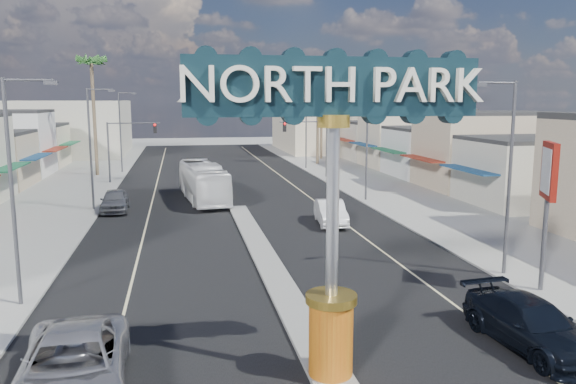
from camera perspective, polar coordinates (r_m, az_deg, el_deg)
name	(u,v)px	position (r m, az deg, el deg)	size (l,w,h in m)	color
ground	(236,206)	(43.96, -5.31, -1.38)	(160.00, 160.00, 0.00)	gray
road	(236,205)	(43.96, -5.31, -1.37)	(20.00, 120.00, 0.01)	black
median_island	(268,262)	(28.49, -2.08, -7.13)	(1.30, 30.00, 0.16)	gray
sidewalk_left	(45,212)	(44.84, -23.42, -1.83)	(8.00, 120.00, 0.12)	gray
sidewalk_right	(405,199)	(47.38, 11.78, -0.68)	(8.00, 120.00, 0.12)	gray
storefront_row_right	(446,148)	(62.90, 15.74, 4.31)	(12.00, 42.00, 6.00)	#B7B29E
backdrop_far_left	(56,128)	(89.87, -22.52, 6.00)	(20.00, 20.00, 8.00)	#B7B29E
backdrop_far_right	(343,126)	(91.90, 5.64, 6.73)	(20.00, 20.00, 8.00)	beige
gateway_sign	(333,181)	(15.71, 4.60, 1.14)	(8.20, 1.50, 9.15)	#CD4B0F
traffic_signal_left	(127,140)	(57.34, -16.01, 5.11)	(5.09, 0.45, 6.00)	#47474C
traffic_signal_right	(310,137)	(58.66, 2.24, 5.56)	(5.09, 0.45, 6.00)	#47474C
streetlight_l_near	(16,181)	(24.03, -25.94, 1.01)	(2.03, 0.22, 9.00)	#47474C
streetlight_l_mid	(92,143)	(43.56, -19.25, 4.77)	(2.03, 0.22, 9.00)	#47474C
streetlight_l_far	(122,128)	(65.37, -16.54, 6.27)	(2.03, 0.22, 9.00)	#47474C
streetlight_r_near	(507,169)	(27.42, 21.35, 2.23)	(2.03, 0.22, 9.00)	#47474C
streetlight_r_mid	(365,139)	(45.52, 7.83, 5.38)	(2.03, 0.22, 9.00)	#47474C
streetlight_r_far	(305,126)	(66.69, 1.72, 6.70)	(2.03, 0.22, 9.00)	#47474C
palm_left_far	(92,67)	(63.69, -19.33, 11.85)	(2.60, 2.60, 13.10)	brown
palm_right_mid	(318,80)	(71.14, 3.08, 11.32)	(2.60, 2.60, 12.10)	brown
palm_right_far	(322,68)	(77.52, 3.46, 12.47)	(2.60, 2.60, 14.10)	brown
suv_left	(72,367)	(17.28, -21.05, -16.25)	(2.91, 6.31, 1.75)	#B8B8BD
suv_right	(531,324)	(20.76, 23.45, -12.22)	(2.24, 5.51, 1.60)	black
car_parked_left	(115,200)	(43.32, -17.18, -0.83)	(1.92, 4.78, 1.63)	slate
car_parked_right	(331,212)	(37.20, 4.35, -2.09)	(1.69, 4.84, 1.59)	white
city_bus	(203,182)	(46.18, -8.61, 1.02)	(2.60, 11.10, 3.09)	white
bank_pylon_sign	(549,179)	(25.71, 24.95, 1.19)	(1.01, 1.91, 6.32)	#47474C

